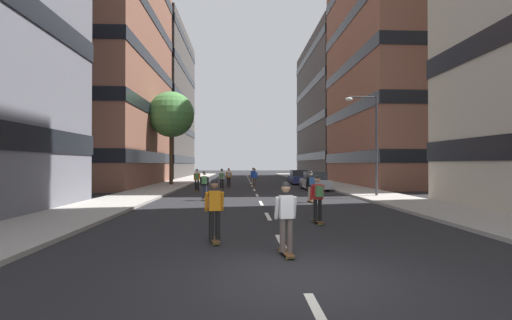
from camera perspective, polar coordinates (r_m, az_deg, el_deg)
The scene contains 22 objects.
ground_plane at distance 34.22m, azimuth -0.55°, elevation -4.27°, with size 162.99×162.99×0.00m, color black.
sidewalk_left at distance 38.21m, azimuth -12.90°, elevation -3.76°, with size 3.58×74.70×0.14m, color #9E9991.
sidewalk_right at distance 38.69m, azimuth 11.30°, elevation -3.72°, with size 3.58×74.70×0.14m, color #9E9991.
lane_markings at distance 35.05m, azimuth -0.60°, elevation -4.17°, with size 0.16×62.20×0.01m.
building_left_mid at distance 42.53m, azimuth -27.04°, elevation 19.09°, with size 16.18×18.23×32.76m.
building_left_far at distance 60.72m, azimuth -18.64°, elevation 8.53°, with size 16.18×20.79×23.38m.
building_right_mid at distance 43.49m, azimuth 25.01°, elevation 18.67°, with size 16.18×17.49×32.81m.
building_right_far at distance 61.30m, azimuth 15.77°, elevation 7.82°, with size 16.18×23.66×22.05m.
parked_car_near at distance 38.67m, azimuth 6.77°, elevation -2.80°, with size 1.82×4.40×1.52m.
parked_car_mid at distance 30.40m, azimuth 9.32°, elevation -3.40°, with size 1.82×4.40×1.52m.
street_tree_near at distance 36.93m, azimuth -13.32°, elevation 7.01°, with size 4.53×4.53×9.22m.
streetlamp_right at distance 24.51m, azimuth 17.79°, elevation 3.97°, with size 2.13×0.30×6.50m.
skater_0 at distance 29.04m, azimuth -9.38°, elevation -2.91°, with size 0.54×0.91×1.78m.
skater_1 at distance 10.17m, azimuth -6.62°, elevation -7.48°, with size 0.57×0.92×1.78m.
skater_2 at distance 8.73m, azimuth 4.80°, elevation -8.63°, with size 0.56×0.92×1.78m.
skater_3 at distance 37.56m, azimuth -0.46°, elevation -2.43°, with size 0.55×0.92×1.78m.
skater_4 at distance 13.44m, azimuth 9.79°, elevation -5.66°, with size 0.56×0.92×1.78m.
skater_5 at distance 33.51m, azimuth -4.36°, elevation -2.61°, with size 0.55×0.92×1.78m.
skater_6 at distance 21.78m, azimuth -8.22°, elevation -3.70°, with size 0.53×0.90×1.78m.
skater_7 at distance 20.66m, azimuth 8.73°, elevation -3.87°, with size 0.56×0.92×1.78m.
skater_8 at distance 32.52m, azimuth -0.25°, elevation -2.72°, with size 0.55×0.91×1.78m.
skater_9 at distance 30.44m, azimuth -5.47°, elevation -2.81°, with size 0.55×0.92×1.78m.
Camera 1 is at (-1.15, -6.96, 2.21)m, focal length 25.16 mm.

